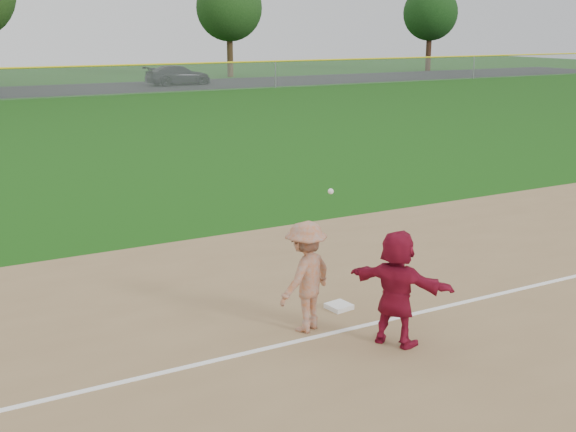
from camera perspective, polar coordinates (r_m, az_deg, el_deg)
ground at (r=12.16m, az=3.43°, el=-7.53°), size 160.00×160.00×0.00m
foul_line at (r=11.54m, az=5.56°, el=-8.72°), size 60.00×0.10×0.01m
first_base at (r=12.21m, az=4.04°, el=-7.13°), size 0.41×0.41×0.08m
base_runner at (r=10.73m, az=8.59°, el=-5.63°), size 1.26×1.67×1.76m
car_right at (r=59.34m, az=-8.67°, el=10.95°), size 5.47×2.55×1.54m
first_base_play at (r=11.10m, az=1.42°, el=-4.80°), size 1.29×1.05×2.17m
tree_3 at (r=68.33m, az=-4.68°, el=16.07°), size 6.00×6.00×9.19m
tree_4 at (r=78.67m, az=11.19°, el=15.44°), size 5.60×5.60×8.67m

